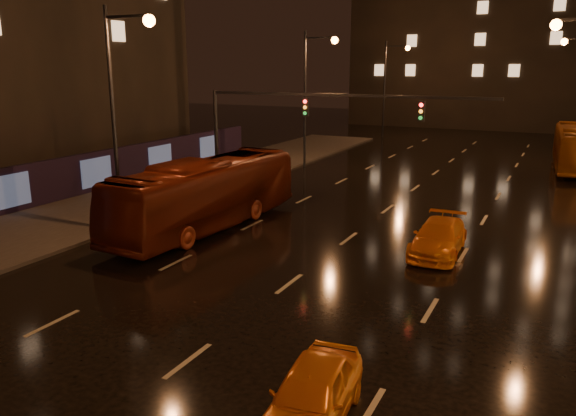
{
  "coord_description": "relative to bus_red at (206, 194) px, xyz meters",
  "views": [
    {
      "loc": [
        8.3,
        -6.74,
        7.53
      ],
      "look_at": [
        -0.54,
        10.99,
        2.5
      ],
      "focal_mm": 35.0,
      "sensor_mm": 36.0,
      "label": 1
    }
  ],
  "objects": [
    {
      "name": "traffic_signal",
      "position": [
        1.67,
        5.27,
        3.08
      ],
      "size": [
        15.31,
        0.32,
        6.2
      ],
      "color": "black",
      "rests_on": "ground"
    },
    {
      "name": "bus_red",
      "position": [
        0.0,
        0.0,
        0.0
      ],
      "size": [
        3.29,
        11.97,
        3.3
      ],
      "primitive_type": "imported",
      "rotation": [
        0.0,
        0.0,
        -0.04
      ],
      "color": "#611C0D",
      "rests_on": "ground"
    },
    {
      "name": "ground",
      "position": [
        6.73,
        5.27,
        -1.65
      ],
      "size": [
        140.0,
        140.0,
        0.0
      ],
      "primitive_type": "plane",
      "color": "black",
      "rests_on": "ground"
    },
    {
      "name": "taxi_far",
      "position": [
        10.73,
        1.06,
        -0.98
      ],
      "size": [
        2.05,
        4.7,
        1.35
      ],
      "primitive_type": "imported",
      "rotation": [
        0.0,
        0.0,
        0.04
      ],
      "color": "orange",
      "rests_on": "ground"
    },
    {
      "name": "hoarding_left",
      "position": [
        -10.47,
        -2.73,
        -0.4
      ],
      "size": [
        0.3,
        46.0,
        2.5
      ],
      "primitive_type": "cube",
      "color": "black",
      "rests_on": "ground"
    },
    {
      "name": "sidewalk_left",
      "position": [
        -6.77,
        0.27,
        -1.58
      ],
      "size": [
        7.0,
        70.0,
        0.15
      ],
      "primitive_type": "cube",
      "color": "#38332D",
      "rests_on": "ground"
    },
    {
      "name": "taxi_near",
      "position": [
        10.73,
        -11.7,
        -0.98
      ],
      "size": [
        2.01,
        4.1,
        1.35
      ],
      "primitive_type": "imported",
      "rotation": [
        0.0,
        0.0,
        0.11
      ],
      "color": "orange",
      "rests_on": "ground"
    }
  ]
}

